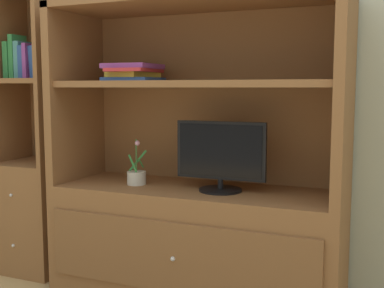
{
  "coord_description": "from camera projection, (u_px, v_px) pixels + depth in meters",
  "views": [
    {
      "loc": [
        1.02,
        -2.06,
        1.17
      ],
      "look_at": [
        0.0,
        0.35,
        0.86
      ],
      "focal_mm": 45.78,
      "sensor_mm": 36.0,
      "label": 1
    }
  ],
  "objects": [
    {
      "name": "painted_rear_wall",
      "position": [
        218.0,
        48.0,
        2.93
      ],
      "size": [
        6.0,
        0.1,
        2.8
      ],
      "primitive_type": "cube",
      "color": "#ADB29E",
      "rests_on": "ground_plane"
    },
    {
      "name": "media_console",
      "position": [
        196.0,
        207.0,
        2.72
      ],
      "size": [
        1.6,
        0.59,
        1.63
      ],
      "color": "brown",
      "rests_on": "ground_plane"
    },
    {
      "name": "tv_monitor",
      "position": [
        221.0,
        156.0,
        2.6
      ],
      "size": [
        0.49,
        0.23,
        0.37
      ],
      "color": "black",
      "rests_on": "media_console"
    },
    {
      "name": "potted_plant",
      "position": [
        137.0,
        177.0,
        2.8
      ],
      "size": [
        0.12,
        0.11,
        0.26
      ],
      "color": "beige",
      "rests_on": "media_console"
    },
    {
      "name": "magazine_stack",
      "position": [
        134.0,
        72.0,
        2.78
      ],
      "size": [
        0.29,
        0.36,
        0.1
      ],
      "color": "#2D519E",
      "rests_on": "media_console"
    },
    {
      "name": "bookshelf_tall",
      "position": [
        37.0,
        176.0,
        3.14
      ],
      "size": [
        0.45,
        0.45,
        1.83
      ],
      "color": "brown",
      "rests_on": "ground_plane"
    },
    {
      "name": "upright_book_row",
      "position": [
        25.0,
        61.0,
        3.07
      ],
      "size": [
        0.24,
        0.18,
        0.27
      ],
      "color": "#338C4C",
      "rests_on": "bookshelf_tall"
    }
  ]
}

